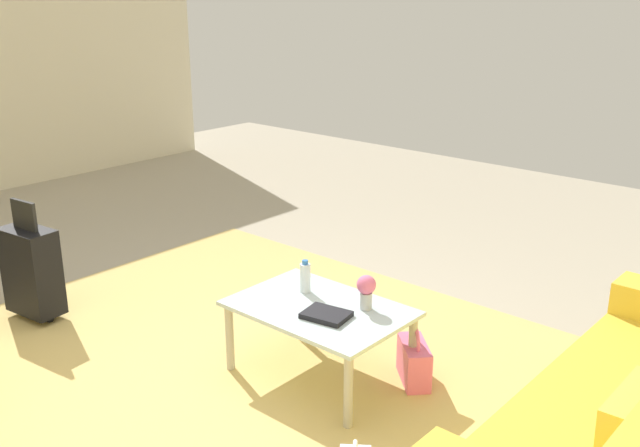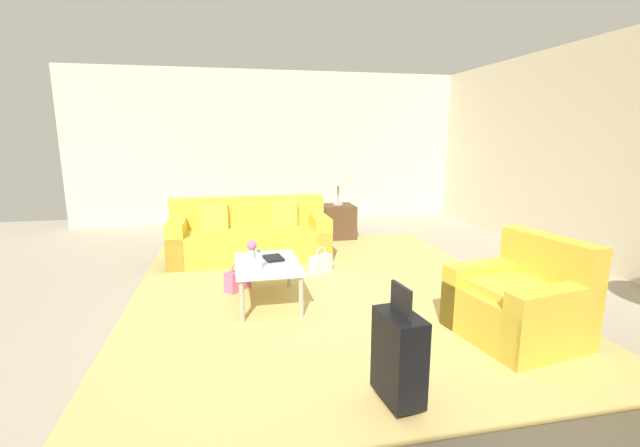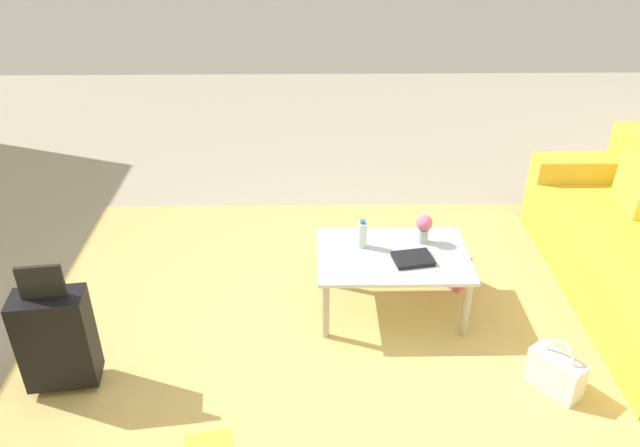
% 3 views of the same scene
% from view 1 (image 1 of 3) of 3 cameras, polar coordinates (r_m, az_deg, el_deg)
% --- Properties ---
extents(ground_plane, '(12.00, 12.00, 0.00)m').
position_cam_1_polar(ground_plane, '(4.27, -8.74, -12.71)').
color(ground_plane, '#A89E89').
extents(area_rug, '(5.20, 4.40, 0.01)m').
position_cam_1_polar(area_rug, '(3.78, -4.96, -17.04)').
color(area_rug, tan).
rests_on(area_rug, ground).
extents(coffee_table, '(1.01, 0.69, 0.45)m').
position_cam_1_polar(coffee_table, '(4.14, -0.05, -7.39)').
color(coffee_table, silver).
rests_on(coffee_table, ground).
extents(water_bottle, '(0.06, 0.06, 0.20)m').
position_cam_1_polar(water_bottle, '(4.26, -1.19, -4.34)').
color(water_bottle, silver).
rests_on(water_bottle, coffee_table).
extents(coffee_table_book, '(0.28, 0.23, 0.03)m').
position_cam_1_polar(coffee_table_book, '(3.98, 0.50, -7.32)').
color(coffee_table_book, black).
rests_on(coffee_table_book, coffee_table).
extents(flower_vase, '(0.11, 0.11, 0.21)m').
position_cam_1_polar(flower_vase, '(4.04, 3.72, -5.26)').
color(flower_vase, '#B2B7BC').
rests_on(flower_vase, coffee_table).
extents(suitcase_black, '(0.42, 0.27, 0.85)m').
position_cam_1_polar(suitcase_black, '(5.25, -22.08, -3.45)').
color(suitcase_black, black).
rests_on(suitcase_black, ground).
extents(handbag_pink, '(0.33, 0.32, 0.36)m').
position_cam_1_polar(handbag_pink, '(4.24, 7.53, -10.86)').
color(handbag_pink, pink).
rests_on(handbag_pink, ground).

